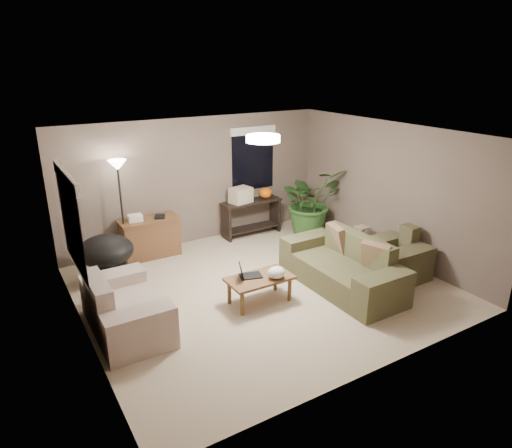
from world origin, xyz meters
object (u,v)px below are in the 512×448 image
floor_lamp (119,178)px  coffee_table (260,281)px  desk (150,237)px  loveseat (124,311)px  main_sofa (343,270)px  papasan_chair (106,255)px  console_table (251,215)px  cat_scratching_post (361,240)px  houseplant (310,208)px  armchair (393,260)px

floor_lamp → coffee_table: bearing=-62.3°
desk → loveseat: bearing=-116.9°
main_sofa → floor_lamp: bearing=134.8°
desk → papasan_chair: bearing=-146.9°
desk → papasan_chair: 1.15m
coffee_table → floor_lamp: floor_lamp is taller
console_table → papasan_chair: 3.23m
loveseat → cat_scratching_post: (4.72, 0.39, -0.08)m
floor_lamp → houseplant: bearing=-8.1°
armchair → floor_lamp: bearing=142.0°
armchair → cat_scratching_post: armchair is taller
console_table → loveseat: bearing=-146.0°
desk → console_table: bearing=0.0°
armchair → console_table: (-1.07, 2.97, 0.14)m
main_sofa → cat_scratching_post: size_ratio=4.40×
loveseat → houseplant: (4.46, 1.69, 0.26)m
armchair → houseplant: bearing=89.2°
floor_lamp → cat_scratching_post: size_ratio=3.82×
console_table → coffee_table: bearing=-118.0°
main_sofa → desk: 3.63m
armchair → floor_lamp: (-3.76, 2.93, 1.30)m
armchair → console_table: armchair is taller
console_table → cat_scratching_post: console_table is taller
floor_lamp → desk: bearing=3.9°
main_sofa → houseplant: bearing=65.5°
loveseat → papasan_chair: 1.65m
papasan_chair → cat_scratching_post: papasan_chair is taller
coffee_table → console_table: bearing=62.0°
papasan_chair → cat_scratching_post: (4.54, -1.24, -0.25)m
desk → papasan_chair: (-0.96, -0.63, 0.09)m
papasan_chair → cat_scratching_post: 4.71m
console_table → papasan_chair: size_ratio=1.40×
desk → houseplant: size_ratio=0.77×
papasan_chair → coffee_table: bearing=-46.9°
floor_lamp → houseplant: 3.97m
console_table → floor_lamp: size_ratio=0.68×
coffee_table → floor_lamp: bearing=117.7°
main_sofa → desk: bearing=129.1°
main_sofa → armchair: (0.99, -0.15, 0.00)m
armchair → console_table: 3.16m
armchair → cat_scratching_post: (0.30, 1.10, -0.08)m
houseplant → armchair: bearing=-90.8°
armchair → houseplant: houseplant is taller
coffee_table → console_table: 2.90m
coffee_table → cat_scratching_post: 2.82m
loveseat → console_table: (3.35, 2.26, 0.14)m
loveseat → cat_scratching_post: bearing=4.7°
cat_scratching_post → armchair: bearing=-105.4°
coffee_table → papasan_chair: (-1.81, 1.93, 0.11)m
main_sofa → coffee_table: bearing=169.8°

